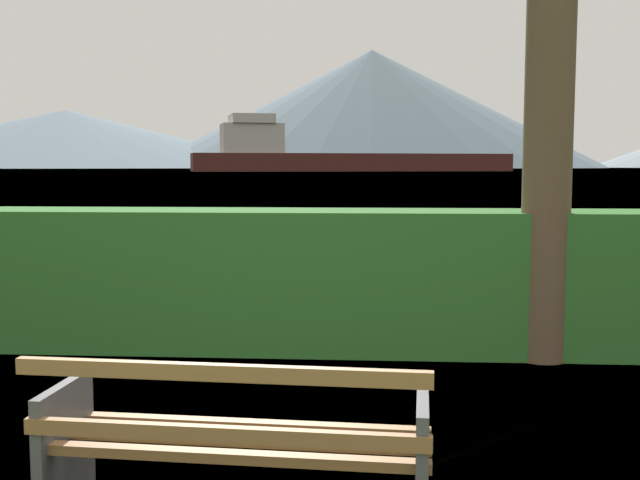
# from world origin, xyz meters

# --- Properties ---
(water_surface) EXTENTS (620.00, 620.00, 0.00)m
(water_surface) POSITION_xyz_m (0.00, 308.58, 0.00)
(water_surface) COLOR #6B8EA3
(water_surface) RESTS_ON ground_plane
(park_bench) EXTENTS (1.69, 0.68, 0.87)m
(park_bench) POSITION_xyz_m (-0.00, -0.06, 0.42)
(park_bench) COLOR olive
(park_bench) RESTS_ON ground_plane
(hedge_row) EXTENTS (7.81, 0.84, 1.24)m
(hedge_row) POSITION_xyz_m (0.00, 3.58, 0.62)
(hedge_row) COLOR #2D6B28
(hedge_row) RESTS_ON ground_plane
(cargo_ship_large) EXTENTS (89.13, 37.99, 15.12)m
(cargo_ship_large) POSITION_xyz_m (-11.13, 208.94, 4.23)
(cargo_ship_large) COLOR #471E19
(cargo_ship_large) RESTS_ON water_surface
(fishing_boat_near) EXTENTS (4.62, 7.02, 1.20)m
(fishing_boat_near) POSITION_xyz_m (-32.64, 252.81, 0.45)
(fishing_boat_near) COLOR #B2332D
(fishing_boat_near) RESTS_ON water_surface
(distant_hills) EXTENTS (823.53, 357.97, 83.94)m
(distant_hills) POSITION_xyz_m (5.63, 558.69, 32.57)
(distant_hills) COLOR slate
(distant_hills) RESTS_ON ground_plane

